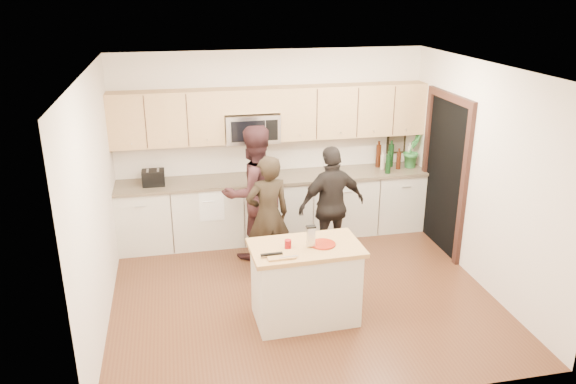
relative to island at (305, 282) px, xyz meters
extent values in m
plane|color=#54301D|center=(0.08, 0.56, -0.45)|extent=(4.50, 4.50, 0.00)
cube|color=beige|center=(0.08, 2.56, 0.90)|extent=(4.50, 0.02, 2.70)
cube|color=beige|center=(0.08, -1.44, 0.90)|extent=(4.50, 0.02, 2.70)
cube|color=beige|center=(-2.17, 0.56, 0.90)|extent=(0.02, 4.00, 2.70)
cube|color=beige|center=(2.33, 0.56, 0.90)|extent=(0.02, 4.00, 2.70)
cube|color=white|center=(0.08, 0.56, 2.25)|extent=(4.50, 4.00, 0.02)
cube|color=beige|center=(0.08, 2.25, 0.00)|extent=(4.50, 0.62, 0.90)
cube|color=#72634C|center=(0.08, 2.24, 0.47)|extent=(4.50, 0.66, 0.04)
cube|color=tan|center=(-1.39, 2.39, 1.37)|extent=(1.55, 0.33, 0.75)
cube|color=tan|center=(1.25, 2.39, 1.37)|extent=(2.17, 0.33, 0.75)
cube|color=tan|center=(-0.23, 2.39, 1.58)|extent=(0.78, 0.33, 0.33)
cube|color=silver|center=(-0.23, 2.36, 1.20)|extent=(0.76, 0.40, 0.40)
cube|color=black|center=(-0.31, 2.16, 1.20)|extent=(0.47, 0.01, 0.29)
cube|color=black|center=(0.02, 2.16, 1.20)|extent=(0.17, 0.01, 0.29)
cube|color=black|center=(2.32, 1.46, 0.60)|extent=(0.02, 1.05, 2.10)
cube|color=black|center=(2.30, 0.88, 0.60)|extent=(0.06, 0.10, 2.10)
cube|color=black|center=(2.30, 2.03, 0.60)|extent=(0.06, 0.10, 2.10)
cube|color=black|center=(2.30, 1.46, 1.70)|extent=(0.06, 1.25, 0.10)
cube|color=black|center=(2.03, 2.54, 0.83)|extent=(0.30, 0.03, 0.38)
cube|color=tan|center=(2.03, 2.53, 0.83)|extent=(0.24, 0.00, 0.32)
cube|color=white|center=(-0.87, 1.93, 0.25)|extent=(0.34, 0.01, 0.48)
cube|color=white|center=(-0.87, 2.23, 0.48)|extent=(0.34, 0.60, 0.01)
cube|color=beige|center=(0.00, 0.00, -0.03)|extent=(1.13, 0.68, 0.85)
cube|color=#A77A45|center=(0.00, 0.00, 0.42)|extent=(1.22, 0.74, 0.05)
cylinder|color=maroon|center=(0.19, -0.01, 0.45)|extent=(0.27, 0.27, 0.02)
cube|color=silver|center=(0.05, -0.03, 0.57)|extent=(0.08, 0.06, 0.21)
cube|color=black|center=(0.05, -0.03, 0.68)|extent=(0.10, 0.07, 0.02)
cylinder|color=maroon|center=(-0.20, -0.01, 0.49)|extent=(0.07, 0.07, 0.09)
cube|color=#A77A45|center=(-0.32, -0.19, 0.46)|extent=(0.29, 0.21, 0.02)
cube|color=black|center=(-0.41, -0.18, 0.48)|extent=(0.23, 0.04, 0.02)
cube|color=silver|center=(-0.24, -0.26, 0.47)|extent=(0.20, 0.03, 0.01)
cube|color=black|center=(-1.63, 2.23, 0.59)|extent=(0.30, 0.23, 0.21)
cube|color=silver|center=(-1.70, 2.23, 0.70)|extent=(0.03, 0.17, 0.00)
cube|color=silver|center=(-1.56, 2.23, 0.70)|extent=(0.03, 0.17, 0.00)
cylinder|color=#37160A|center=(1.69, 2.38, 0.69)|extent=(0.08, 0.08, 0.40)
cylinder|color=#C0B497|center=(1.72, 2.26, 0.63)|extent=(0.07, 0.07, 0.28)
cylinder|color=black|center=(1.89, 2.37, 0.69)|extent=(0.08, 0.08, 0.41)
cylinder|color=#37160A|center=(1.96, 2.22, 0.64)|extent=(0.07, 0.07, 0.32)
cylinder|color=#C0B497|center=(2.18, 2.36, 0.67)|extent=(0.07, 0.07, 0.37)
cylinder|color=black|center=(1.73, 2.06, 0.66)|extent=(0.08, 0.08, 0.34)
imported|color=#327D38|center=(2.18, 2.28, 0.74)|extent=(0.36, 0.36, 0.51)
imported|color=black|center=(-0.21, 1.17, 0.34)|extent=(0.63, 0.47, 1.58)
imported|color=#341A1C|center=(-0.32, 1.69, 0.47)|extent=(1.08, 0.96, 1.84)
imported|color=black|center=(0.67, 1.32, 0.35)|extent=(1.00, 0.58, 1.61)
camera|label=1|loc=(-1.30, -5.30, 3.07)|focal=35.00mm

